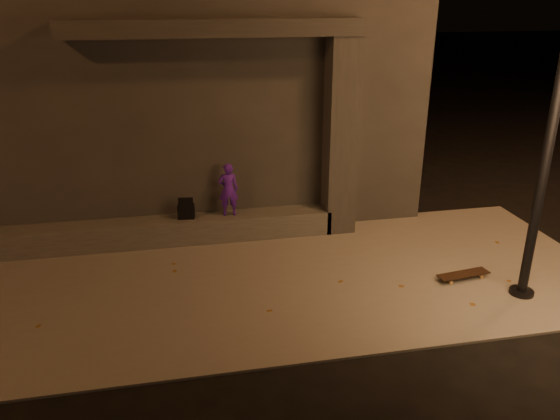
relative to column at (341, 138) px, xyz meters
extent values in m
plane|color=black|center=(-1.70, -3.75, -1.84)|extent=(120.00, 120.00, 0.00)
cube|color=slate|center=(-1.70, -1.75, -1.82)|extent=(11.00, 4.40, 0.04)
cube|color=#363431|center=(-2.70, 2.75, 0.76)|extent=(9.00, 5.00, 5.20)
cube|color=#4B4A44|center=(-3.20, 0.00, -1.58)|extent=(6.00, 0.55, 0.45)
cube|color=#363431|center=(0.00, 0.00, 0.00)|extent=(0.55, 0.55, 3.60)
cube|color=#363431|center=(-2.20, 0.05, 1.94)|extent=(5.00, 0.70, 0.28)
imported|color=#581CBB|center=(-2.09, 0.00, -0.86)|extent=(0.37, 0.25, 0.99)
cube|color=black|center=(-2.87, 0.00, -1.23)|extent=(0.32, 0.23, 0.24)
cube|color=black|center=(-2.87, 0.00, -1.02)|extent=(0.26, 0.07, 0.17)
cube|color=black|center=(1.39, -2.36, -1.71)|extent=(0.89, 0.34, 0.02)
cylinder|color=#B38247|center=(1.66, -2.24, -1.77)|extent=(0.06, 0.04, 0.06)
cylinder|color=#B38247|center=(1.69, -2.41, -1.77)|extent=(0.06, 0.04, 0.06)
cylinder|color=#B38247|center=(1.09, -2.32, -1.77)|extent=(0.06, 0.04, 0.06)
cylinder|color=#B38247|center=(1.11, -2.48, -1.77)|extent=(0.06, 0.04, 0.06)
cube|color=#99999E|center=(1.68, -2.32, -1.73)|extent=(0.08, 0.18, 0.02)
cube|color=#99999E|center=(1.10, -2.40, -1.73)|extent=(0.08, 0.18, 0.02)
cylinder|color=black|center=(2.03, -2.96, -1.79)|extent=(0.36, 0.36, 0.10)
camera|label=1|loc=(-3.01, -9.36, 2.43)|focal=35.00mm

